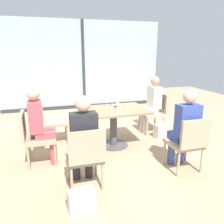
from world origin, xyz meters
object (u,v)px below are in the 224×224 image
(chair_far_right, at_px, (156,110))
(person_front_right, at_px, (185,126))
(person_far_right, at_px, (152,102))
(chair_side_end, at_px, (34,135))
(wine_glass_2, at_px, (87,107))
(wine_glass_4, at_px, (107,100))
(coffee_cup, at_px, (118,110))
(cell_phone_on_table, at_px, (117,107))
(chair_front_left, at_px, (85,155))
(wine_glass_0, at_px, (117,102))
(chair_front_right, at_px, (188,141))
(wine_glass_1, at_px, (112,99))
(handbag_0, at_px, (161,131))
(handbag_1, at_px, (82,201))
(person_side_end, at_px, (40,122))
(person_front_left, at_px, (83,137))
(dining_table_main, at_px, (114,119))
(chair_far_left, at_px, (50,119))
(wine_glass_3, at_px, (119,98))

(chair_far_right, relative_size, person_front_right, 0.69)
(person_front_right, bearing_deg, person_far_right, 80.64)
(chair_side_end, relative_size, wine_glass_2, 4.70)
(wine_glass_4, distance_m, coffee_cup, 0.49)
(coffee_cup, xyz_separation_m, cell_phone_on_table, (0.09, 0.38, -0.04))
(chair_front_left, distance_m, person_far_right, 2.51)
(chair_side_end, distance_m, wine_glass_0, 1.58)
(chair_front_right, bearing_deg, wine_glass_0, 119.09)
(wine_glass_1, bearing_deg, wine_glass_0, -88.92)
(handbag_0, bearing_deg, chair_side_end, 177.26)
(chair_front_right, height_order, wine_glass_0, wine_glass_0)
(person_far_right, relative_size, handbag_1, 4.20)
(chair_front_left, height_order, handbag_0, chair_front_left)
(person_far_right, bearing_deg, person_side_end, -160.76)
(person_front_left, relative_size, cell_phone_on_table, 8.75)
(wine_glass_0, relative_size, cell_phone_on_table, 1.28)
(wine_glass_0, height_order, handbag_1, wine_glass_0)
(chair_side_end, bearing_deg, person_side_end, 0.00)
(coffee_cup, bearing_deg, handbag_1, -122.13)
(person_front_left, distance_m, wine_glass_0, 1.42)
(chair_far_right, xyz_separation_m, person_front_left, (-1.91, -1.63, 0.20))
(wine_glass_1, bearing_deg, dining_table_main, -103.08)
(chair_front_left, bearing_deg, handbag_1, -106.88)
(chair_far_right, xyz_separation_m, person_far_right, (-0.11, -0.00, 0.20))
(wine_glass_1, xyz_separation_m, wine_glass_2, (-0.62, -0.53, 0.00))
(person_far_right, relative_size, handbag_0, 4.20)
(chair_far_right, height_order, chair_front_right, same)
(cell_phone_on_table, bearing_deg, chair_far_left, 150.66)
(chair_far_left, height_order, person_side_end, person_side_end)
(person_far_right, xyz_separation_m, coffee_cup, (-1.02, -0.72, 0.08))
(coffee_cup, height_order, handbag_1, coffee_cup)
(person_far_right, xyz_separation_m, wine_glass_4, (-1.10, -0.25, 0.16))
(chair_front_right, height_order, coffee_cup, chair_front_right)
(chair_front_right, bearing_deg, wine_glass_2, 142.44)
(person_front_right, height_order, cell_phone_on_table, person_front_right)
(chair_far_left, xyz_separation_m, coffee_cup, (1.16, -0.72, 0.28))
(chair_far_right, height_order, person_far_right, person_far_right)
(wine_glass_1, bearing_deg, handbag_0, -9.38)
(chair_far_right, bearing_deg, wine_glass_4, -168.51)
(wine_glass_3, distance_m, handbag_0, 1.16)
(wine_glass_4, height_order, handbag_1, wine_glass_4)
(person_side_end, bearing_deg, handbag_0, 10.57)
(wine_glass_1, xyz_separation_m, wine_glass_4, (-0.13, -0.05, 0.00))
(chair_far_right, xyz_separation_m, wine_glass_1, (-1.08, -0.20, 0.37))
(chair_side_end, xyz_separation_m, coffee_cup, (1.44, 0.10, 0.28))
(coffee_cup, bearing_deg, handbag_0, 17.84)
(dining_table_main, xyz_separation_m, person_front_right, (0.77, -1.14, 0.16))
(chair_far_right, xyz_separation_m, wine_glass_2, (-1.70, -0.73, 0.37))
(person_front_left, height_order, handbag_0, person_front_left)
(dining_table_main, xyz_separation_m, person_front_left, (-0.77, -1.14, 0.16))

